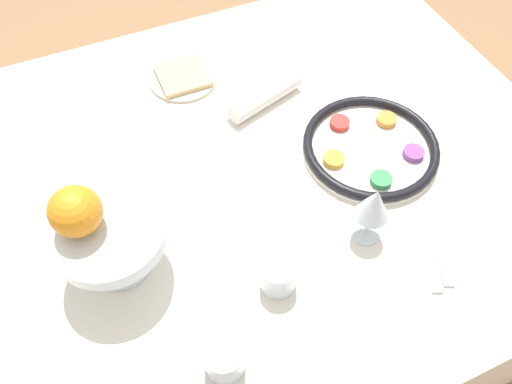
{
  "coord_description": "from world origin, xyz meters",
  "views": [
    {
      "loc": [
        0.29,
        0.61,
        1.57
      ],
      "look_at": [
        0.06,
        0.09,
        0.78
      ],
      "focal_mm": 35.0,
      "sensor_mm": 36.0,
      "label": 1
    }
  ],
  "objects_px": {
    "orange_fruit": "(75,211)",
    "napkin_roll": "(265,97)",
    "fruit_stand": "(110,237)",
    "cup_near": "(224,358)",
    "bread_plate": "(183,77)",
    "seder_plate": "(370,147)",
    "wine_glass": "(374,205)",
    "cup_mid": "(278,274)"
  },
  "relations": [
    {
      "from": "seder_plate",
      "to": "wine_glass",
      "type": "height_order",
      "value": "wine_glass"
    },
    {
      "from": "wine_glass",
      "to": "fruit_stand",
      "type": "bearing_deg",
      "value": -15.14
    },
    {
      "from": "seder_plate",
      "to": "bread_plate",
      "type": "relative_size",
      "value": 1.8
    },
    {
      "from": "orange_fruit",
      "to": "cup_mid",
      "type": "relative_size",
      "value": 1.27
    },
    {
      "from": "wine_glass",
      "to": "cup_mid",
      "type": "height_order",
      "value": "wine_glass"
    },
    {
      "from": "seder_plate",
      "to": "cup_near",
      "type": "bearing_deg",
      "value": 33.32
    },
    {
      "from": "bread_plate",
      "to": "seder_plate",
      "type": "bearing_deg",
      "value": 128.12
    },
    {
      "from": "wine_glass",
      "to": "cup_near",
      "type": "relative_size",
      "value": 2.02
    },
    {
      "from": "wine_glass",
      "to": "fruit_stand",
      "type": "distance_m",
      "value": 0.46
    },
    {
      "from": "orange_fruit",
      "to": "napkin_roll",
      "type": "distance_m",
      "value": 0.54
    },
    {
      "from": "bread_plate",
      "to": "fruit_stand",
      "type": "bearing_deg",
      "value": 58.41
    },
    {
      "from": "cup_mid",
      "to": "bread_plate",
      "type": "bearing_deg",
      "value": -91.81
    },
    {
      "from": "orange_fruit",
      "to": "cup_near",
      "type": "relative_size",
      "value": 1.27
    },
    {
      "from": "bread_plate",
      "to": "napkin_roll",
      "type": "xyz_separation_m",
      "value": [
        -0.15,
        0.15,
        0.01
      ]
    },
    {
      "from": "fruit_stand",
      "to": "cup_mid",
      "type": "relative_size",
      "value": 2.9
    },
    {
      "from": "cup_near",
      "to": "seder_plate",
      "type": "bearing_deg",
      "value": -146.68
    },
    {
      "from": "bread_plate",
      "to": "cup_near",
      "type": "height_order",
      "value": "cup_near"
    },
    {
      "from": "orange_fruit",
      "to": "seder_plate",
      "type": "bearing_deg",
      "value": -176.92
    },
    {
      "from": "orange_fruit",
      "to": "cup_mid",
      "type": "distance_m",
      "value": 0.36
    },
    {
      "from": "cup_mid",
      "to": "wine_glass",
      "type": "bearing_deg",
      "value": -172.01
    },
    {
      "from": "seder_plate",
      "to": "cup_near",
      "type": "xyz_separation_m",
      "value": [
        0.46,
        0.3,
        0.02
      ]
    },
    {
      "from": "fruit_stand",
      "to": "orange_fruit",
      "type": "xyz_separation_m",
      "value": [
        0.03,
        -0.02,
        0.07
      ]
    },
    {
      "from": "fruit_stand",
      "to": "napkin_roll",
      "type": "bearing_deg",
      "value": -146.11
    },
    {
      "from": "napkin_roll",
      "to": "cup_near",
      "type": "xyz_separation_m",
      "value": [
        0.31,
        0.53,
        0.01
      ]
    },
    {
      "from": "bread_plate",
      "to": "napkin_roll",
      "type": "bearing_deg",
      "value": 134.02
    },
    {
      "from": "fruit_stand",
      "to": "bread_plate",
      "type": "distance_m",
      "value": 0.52
    },
    {
      "from": "cup_near",
      "to": "bread_plate",
      "type": "bearing_deg",
      "value": -103.21
    },
    {
      "from": "wine_glass",
      "to": "orange_fruit",
      "type": "relative_size",
      "value": 1.59
    },
    {
      "from": "fruit_stand",
      "to": "seder_plate",
      "type": "bearing_deg",
      "value": -174.58
    },
    {
      "from": "seder_plate",
      "to": "cup_mid",
      "type": "distance_m",
      "value": 0.38
    },
    {
      "from": "seder_plate",
      "to": "cup_mid",
      "type": "height_order",
      "value": "cup_mid"
    },
    {
      "from": "bread_plate",
      "to": "orange_fruit",
      "type": "bearing_deg",
      "value": 53.89
    },
    {
      "from": "bread_plate",
      "to": "napkin_roll",
      "type": "height_order",
      "value": "napkin_roll"
    },
    {
      "from": "orange_fruit",
      "to": "napkin_roll",
      "type": "bearing_deg",
      "value": -150.18
    },
    {
      "from": "fruit_stand",
      "to": "bread_plate",
      "type": "bearing_deg",
      "value": -121.59
    },
    {
      "from": "napkin_roll",
      "to": "fruit_stand",
      "type": "bearing_deg",
      "value": 33.89
    },
    {
      "from": "cup_mid",
      "to": "seder_plate",
      "type": "bearing_deg",
      "value": -147.37
    },
    {
      "from": "bread_plate",
      "to": "cup_mid",
      "type": "distance_m",
      "value": 0.58
    },
    {
      "from": "wine_glass",
      "to": "orange_fruit",
      "type": "xyz_separation_m",
      "value": [
        0.48,
        -0.14,
        0.08
      ]
    },
    {
      "from": "seder_plate",
      "to": "fruit_stand",
      "type": "distance_m",
      "value": 0.57
    },
    {
      "from": "orange_fruit",
      "to": "cup_mid",
      "type": "bearing_deg",
      "value": 148.87
    },
    {
      "from": "cup_near",
      "to": "napkin_roll",
      "type": "bearing_deg",
      "value": -120.39
    }
  ]
}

